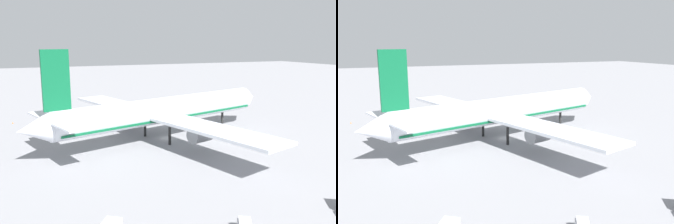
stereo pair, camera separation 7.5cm
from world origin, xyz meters
TOP-DOWN VIEW (x-y plane):
  - ground_plane at (0.00, 0.00)m, footprint 600.00×600.00m
  - airliner at (-1.22, -0.41)m, footprint 73.69×74.72m
  - baggage_cart_0 at (-2.91, 43.26)m, footprint 1.88×3.06m
  - traffic_cone_1 at (-37.83, 35.31)m, footprint 0.36×0.36m

SIDE VIEW (x-z plane):
  - ground_plane at x=0.00m, z-range 0.00..0.00m
  - traffic_cone_1 at x=-37.83m, z-range 0.00..0.55m
  - baggage_cart_0 at x=-2.91m, z-range 0.07..1.37m
  - airliner at x=-1.22m, z-range -4.34..19.59m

